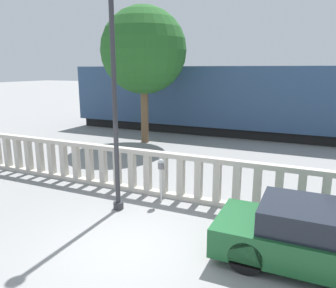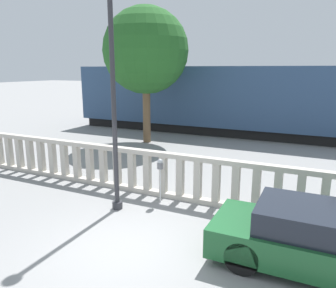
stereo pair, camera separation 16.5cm
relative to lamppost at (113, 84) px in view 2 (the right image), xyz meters
The scene contains 8 objects.
ground_plane 4.03m from the lamppost, 51.89° to the right, with size 160.00×160.00×0.00m, color gray.
balustrade 3.33m from the lamppost, 46.15° to the left, with size 17.12×0.24×1.39m.
lamppost is the anchor object (origin of this frame).
parking_meter 2.69m from the lamppost, 45.55° to the left, with size 0.18×0.18×1.31m.
parked_car 5.78m from the lamppost, ahead, with size 3.92×1.72×1.26m.
train_near 12.10m from the lamppost, 82.64° to the left, with size 22.15×3.00×4.54m.
train_far 24.34m from the lamppost, 78.87° to the left, with size 25.30×3.09×4.06m.
tree_left 8.61m from the lamppost, 113.28° to the left, with size 4.32×4.32×6.85m.
Camera 2 is at (3.59, -5.41, 3.80)m, focal length 35.00 mm.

